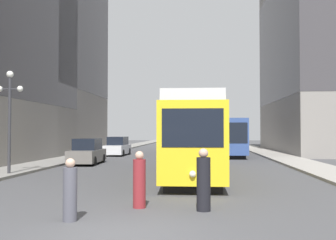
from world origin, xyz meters
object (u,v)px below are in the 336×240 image
Objects in this scene: transit_bus at (227,135)px; pedestrian_crossing_near at (70,192)px; streetcar at (195,136)px; pedestrian_on_sidewalk at (139,181)px; pedestrian_crossing_far at (204,182)px; lamp_post_left_near at (10,106)px; parked_car_left_mid at (118,147)px; parked_car_left_near at (87,152)px.

transit_bus reaches higher than pedestrian_crossing_near.
streetcar is 9.38m from pedestrian_on_sidewalk.
pedestrian_crossing_far is 0.34× the size of lamp_post_left_near.
transit_bus is 6.96× the size of pedestrian_on_sidewalk.
parked_car_left_mid is at bearing 91.22° from pedestrian_crossing_far.
transit_bus is 2.48× the size of parked_car_left_mid.
parked_car_left_near is 10.59m from parked_car_left_mid.
pedestrian_crossing_far is 1.96m from pedestrian_on_sidewalk.
parked_car_left_near and parked_car_left_mid have the same top height.
pedestrian_crossing_far is 1.06× the size of pedestrian_on_sidewalk.
transit_bus is 22.74m from lamp_post_left_near.
pedestrian_crossing_far is (8.08, -26.84, 0.00)m from parked_car_left_mid.
transit_bus is 7.38× the size of pedestrian_crossing_near.
pedestrian_on_sidewalk reaches higher than pedestrian_crossing_near.
transit_bus is at bearing 44.64° from parked_car_left_near.
parked_car_left_mid is 18.77m from lamp_post_left_near.
parked_car_left_near is at bearing 141.35° from pedestrian_on_sidewalk.
parked_car_left_mid is 0.90× the size of lamp_post_left_near.
streetcar is 2.90× the size of parked_car_left_mid.
transit_bus is 2.24× the size of lamp_post_left_near.
streetcar is at bearing 110.52° from pedestrian_on_sidewalk.
pedestrian_on_sidewalk is at bearing -70.59° from parked_car_left_near.
parked_car_left_near reaches higher than pedestrian_on_sidewalk.
lamp_post_left_near reaches higher than transit_bus.
transit_bus is 27.38m from pedestrian_on_sidewalk.
pedestrian_on_sidewalk is (1.51, 1.94, 0.05)m from pedestrian_crossing_near.
parked_car_left_mid is 28.03m from pedestrian_crossing_far.
pedestrian_crossing_far is at bearing -65.25° from parked_car_left_near.
parked_car_left_near reaches higher than pedestrian_crossing_near.
pedestrian_crossing_near is at bearing -77.13° from parked_car_left_near.
streetcar reaches higher than pedestrian_crossing_far.
parked_car_left_mid is at bearing 84.12° from lamp_post_left_near.
parked_car_left_near is at bearing -135.23° from transit_bus.
pedestrian_on_sidewalk is at bearing -45.06° from lamp_post_left_near.
lamp_post_left_near reaches higher than pedestrian_crossing_far.
streetcar is 1.17× the size of transit_bus.
pedestrian_crossing_near is 3.80m from pedestrian_crossing_far.
lamp_post_left_near reaches higher than parked_car_left_near.
lamp_post_left_near reaches higher than pedestrian_crossing_near.
lamp_post_left_near is at bearing -124.92° from transit_bus.
transit_bus is (2.85, 17.84, -0.15)m from streetcar.
lamp_post_left_near is at bearing -65.80° from pedestrian_crossing_near.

